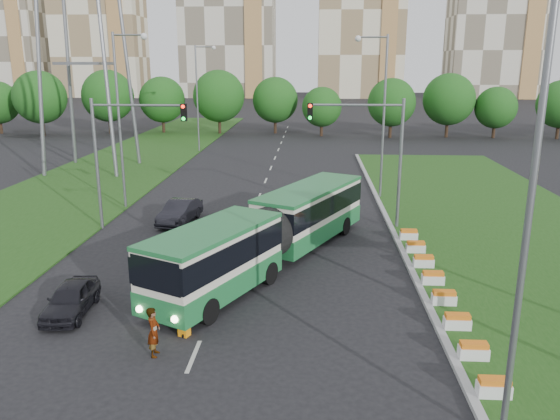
# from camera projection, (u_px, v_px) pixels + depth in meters

# --- Properties ---
(ground) EXTENTS (360.00, 360.00, 0.00)m
(ground) POSITION_uv_depth(u_px,v_px,m) (287.00, 290.00, 24.79)
(ground) COLOR black
(ground) RESTS_ON ground
(grass_median) EXTENTS (14.00, 60.00, 0.15)m
(grass_median) POSITION_uv_depth(u_px,v_px,m) (516.00, 239.00, 31.74)
(grass_median) COLOR #1D4814
(grass_median) RESTS_ON ground
(median_kerb) EXTENTS (0.30, 60.00, 0.18)m
(median_kerb) POSITION_uv_depth(u_px,v_px,m) (396.00, 237.00, 32.14)
(median_kerb) COLOR #9A9A9A
(median_kerb) RESTS_ON ground
(left_verge) EXTENTS (12.00, 110.00, 0.10)m
(left_verge) POSITION_uv_depth(u_px,v_px,m) (104.00, 176.00, 49.92)
(left_verge) COLOR #1D4814
(left_verge) RESTS_ON ground
(lane_markings) EXTENTS (0.20, 100.00, 0.01)m
(lane_markings) POSITION_uv_depth(u_px,v_px,m) (262.00, 191.00, 44.25)
(lane_markings) COLOR #B2B3AC
(lane_markings) RESTS_ON ground
(flower_planters) EXTENTS (1.10, 15.90, 0.60)m
(flower_planters) POSITION_uv_depth(u_px,v_px,m) (438.00, 287.00, 24.00)
(flower_planters) COLOR silver
(flower_planters) RESTS_ON grass_median
(traffic_mast_median) EXTENTS (5.76, 0.32, 8.00)m
(traffic_mast_median) POSITION_uv_depth(u_px,v_px,m) (374.00, 143.00, 32.78)
(traffic_mast_median) COLOR slate
(traffic_mast_median) RESTS_ON ground
(traffic_mast_left) EXTENTS (5.76, 0.32, 8.00)m
(traffic_mast_left) POSITION_uv_depth(u_px,v_px,m) (121.00, 143.00, 32.68)
(traffic_mast_left) COLOR slate
(traffic_mast_left) RESTS_ON ground
(street_lamps) EXTENTS (36.00, 60.00, 12.00)m
(street_lamps) POSITION_uv_depth(u_px,v_px,m) (245.00, 131.00, 33.05)
(street_lamps) COLOR slate
(street_lamps) RESTS_ON ground
(tree_line) EXTENTS (120.00, 8.00, 9.00)m
(tree_line) POSITION_uv_depth(u_px,v_px,m) (377.00, 104.00, 76.08)
(tree_line) COLOR #195316
(tree_line) RESTS_ON ground
(apartment_tower_west) EXTENTS (26.00, 15.00, 48.00)m
(apartment_tower_west) POSITION_uv_depth(u_px,v_px,m) (98.00, 17.00, 166.93)
(apartment_tower_west) COLOR beige
(apartment_tower_west) RESTS_ON ground
(apartment_tower_cwest) EXTENTS (28.00, 15.00, 52.00)m
(apartment_tower_cwest) POSITION_uv_depth(u_px,v_px,m) (228.00, 9.00, 164.12)
(apartment_tower_cwest) COLOR beige
(apartment_tower_cwest) RESTS_ON ground
(apartment_tower_ceast) EXTENTS (25.00, 15.00, 50.00)m
(apartment_tower_ceast) POSITION_uv_depth(u_px,v_px,m) (361.00, 12.00, 162.08)
(apartment_tower_ceast) COLOR beige
(apartment_tower_ceast) RESTS_ON ground
(apartment_tower_east) EXTENTS (27.00, 15.00, 47.00)m
(apartment_tower_east) POSITION_uv_depth(u_px,v_px,m) (498.00, 16.00, 160.18)
(apartment_tower_east) COLOR beige
(apartment_tower_east) RESTS_ON ground
(midrise_west) EXTENTS (22.00, 14.00, 36.00)m
(midrise_west) POSITION_uv_depth(u_px,v_px,m) (6.00, 37.00, 170.21)
(midrise_west) COLOR beige
(midrise_west) RESTS_ON ground
(articulated_bus) EXTENTS (2.67, 17.15, 2.82)m
(articulated_bus) POSITION_uv_depth(u_px,v_px,m) (266.00, 231.00, 27.72)
(articulated_bus) COLOR beige
(articulated_bus) RESTS_ON ground
(car_left_near) EXTENTS (1.80, 3.92, 1.30)m
(car_left_near) POSITION_uv_depth(u_px,v_px,m) (71.00, 299.00, 22.34)
(car_left_near) COLOR black
(car_left_near) RESTS_ON ground
(car_left_far) EXTENTS (2.22, 4.66, 1.47)m
(car_left_far) POSITION_uv_depth(u_px,v_px,m) (180.00, 212.00, 35.14)
(car_left_far) COLOR black
(car_left_far) RESTS_ON ground
(pedestrian) EXTENTS (0.48, 0.69, 1.82)m
(pedestrian) POSITION_uv_depth(u_px,v_px,m) (154.00, 332.00, 19.03)
(pedestrian) COLOR gray
(pedestrian) RESTS_ON ground
(shopping_trolley) EXTENTS (0.38, 0.40, 0.65)m
(shopping_trolley) POSITION_uv_depth(u_px,v_px,m) (184.00, 328.00, 20.56)
(shopping_trolley) COLOR orange
(shopping_trolley) RESTS_ON ground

